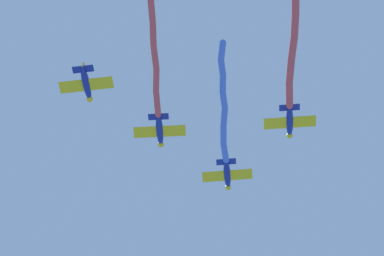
{
  "coord_description": "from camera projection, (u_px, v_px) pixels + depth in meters",
  "views": [
    {
      "loc": [
        4.76,
        53.4,
        5.18
      ],
      "look_at": [
        7.99,
        6.66,
        82.02
      ],
      "focal_mm": 65.6,
      "sensor_mm": 36.0,
      "label": 1
    }
  ],
  "objects": [
    {
      "name": "smoke_trail_lead",
      "position": [
        223.0,
        102.0,
        89.6
      ],
      "size": [
        1.66,
        16.7,
        3.33
      ],
      "color": "#4C75DB"
    },
    {
      "name": "airplane_lead",
      "position": [
        227.0,
        175.0,
        93.82
      ],
      "size": [
        6.74,
        5.01,
        1.7
      ],
      "rotation": [
        0.0,
        0.0,
        4.69
      ],
      "color": "navy"
    },
    {
      "name": "smoke_trail_left_wing",
      "position": [
        155.0,
        23.0,
        82.51
      ],
      "size": [
        3.41,
        25.43,
        1.49
      ],
      "color": "#DB4C4C"
    },
    {
      "name": "airplane_slot",
      "position": [
        86.0,
        84.0,
        86.35
      ],
      "size": [
        6.78,
        5.06,
        1.7
      ],
      "rotation": [
        0.0,
        0.0,
        4.66
      ],
      "color": "navy"
    },
    {
      "name": "airplane_right_wing",
      "position": [
        290.0,
        122.0,
        89.85
      ],
      "size": [
        6.72,
        4.99,
        1.7
      ],
      "rotation": [
        0.0,
        0.0,
        4.71
      ],
      "color": "navy"
    },
    {
      "name": "airplane_left_wing",
      "position": [
        160.0,
        131.0,
        90.21
      ],
      "size": [
        6.73,
        5.0,
        1.7
      ],
      "rotation": [
        0.0,
        0.0,
        4.73
      ],
      "color": "navy"
    },
    {
      "name": "smoke_trail_right_wing",
      "position": [
        293.0,
        13.0,
        82.28
      ],
      "size": [
        1.84,
        25.71,
        1.87
      ],
      "color": "#DB4C4C"
    }
  ]
}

